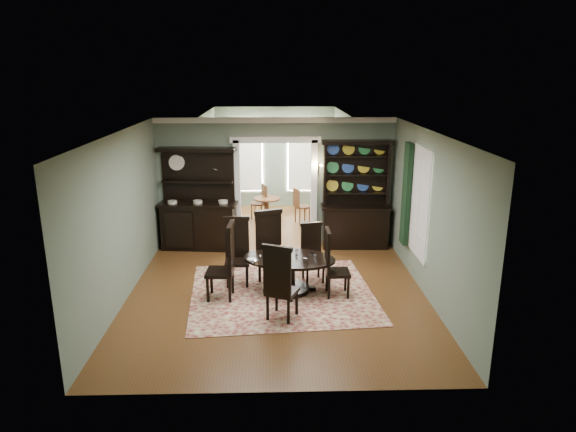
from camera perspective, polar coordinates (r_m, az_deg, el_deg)
name	(u,v)px	position (r m, az deg, el deg)	size (l,w,h in m)	color
room	(276,213)	(9.16, -1.29, 0.37)	(5.51, 6.01, 3.01)	brown
parlor	(275,163)	(14.53, -1.44, 5.95)	(3.51, 3.50, 3.01)	brown
doorway_trim	(276,177)	(12.03, -1.39, 4.34)	(2.08, 0.25, 2.57)	white
right_window	(413,198)	(10.38, 13.72, 1.91)	(0.15, 1.47, 2.12)	white
wall_sconce	(317,167)	(11.87, 3.22, 5.50)	(0.27, 0.21, 0.21)	#CC8436
rug	(282,293)	(9.72, -0.67, -8.53)	(3.35, 3.05, 0.01)	maroon
dining_table	(289,268)	(9.62, 0.15, -5.80)	(1.88, 1.85, 0.68)	black
centerpiece	(285,254)	(9.57, -0.38, -4.21)	(1.30, 0.84, 0.21)	silver
chair_far_left	(237,249)	(10.00, -5.67, -3.65)	(0.51, 0.48, 1.32)	black
chair_far_mid	(270,245)	(9.95, -1.98, -3.28)	(0.67, 0.66, 1.45)	black
chair_far_right	(312,250)	(10.12, 2.68, -3.84)	(0.50, 0.49, 1.16)	black
chair_end_left	(226,260)	(9.31, -6.89, -4.83)	(0.53, 0.55, 1.43)	black
chair_end_right	(332,262)	(9.42, 4.92, -5.07)	(0.45, 0.49, 1.27)	black
chair_near	(279,281)	(8.45, -0.95, -7.24)	(0.65, 0.63, 1.35)	black
sideboard	(199,214)	(12.07, -9.87, 0.26)	(1.83, 0.79, 2.35)	black
welsh_dresser	(355,209)	(12.08, 7.48, 0.79)	(1.62, 0.64, 2.50)	black
parlor_table	(267,206)	(14.05, -2.32, 1.10)	(0.73, 0.73, 0.67)	brown
parlor_chair_left	(261,201)	(14.23, -3.07, 1.65)	(0.47, 0.46, 0.99)	brown
parlor_chair_right	(300,205)	(13.87, 1.35, 1.25)	(0.46, 0.45, 0.97)	brown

